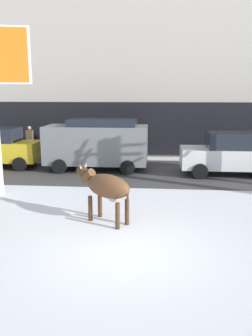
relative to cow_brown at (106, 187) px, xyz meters
name	(u,v)px	position (x,y,z in m)	size (l,w,h in m)	color
ground_plane	(123,252)	(0.65, -1.79, -0.99)	(120.00, 120.00, 0.00)	white
road_strip	(142,172)	(0.65, 6.34, -0.99)	(60.00, 5.60, 0.01)	#423F3F
building_facade	(148,41)	(0.65, 12.76, 5.49)	(44.00, 6.10, 13.00)	beige
cow_brown	(106,187)	(0.00, 0.00, 0.00)	(1.81, 1.39, 1.54)	brown
car_yellow_hatchback	(2,148)	(-6.02, 6.83, -0.07)	(3.51, 1.94, 1.86)	gold
car_grey_van	(97,143)	(-1.40, 6.64, 0.25)	(4.61, 2.15, 2.32)	slate
car_white_sedan	(230,154)	(4.45, 6.13, -0.09)	(4.21, 2.01, 1.84)	white
pedestrian_by_cars	(30,142)	(-5.55, 9.26, -0.11)	(0.36, 0.24, 1.73)	#282833
pedestrian_far_left	(44,142)	(-4.77, 9.26, -0.11)	(0.36, 0.24, 1.73)	#282833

